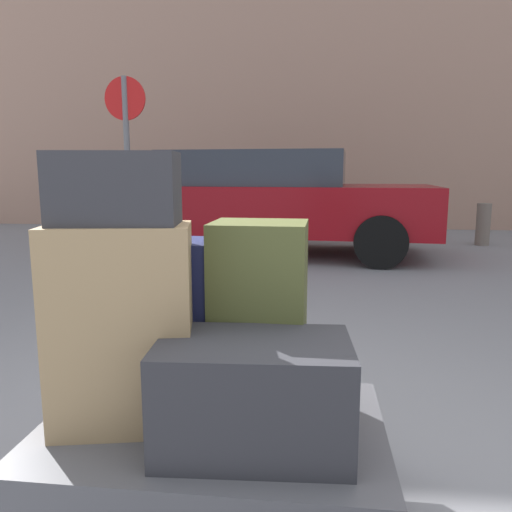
# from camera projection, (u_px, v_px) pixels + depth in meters

# --- Properties ---
(luggage_cart) EXTENTS (1.11, 0.74, 0.34)m
(luggage_cart) POSITION_uv_depth(u_px,v_px,m) (213.00, 443.00, 1.64)
(luggage_cart) COLOR #4C4C51
(luggage_cart) RESTS_ON ground_plane
(suitcase_tan_front_right) EXTENTS (0.48, 0.33, 0.65)m
(suitcase_tan_front_right) POSITION_uv_depth(u_px,v_px,m) (122.00, 327.00, 1.57)
(suitcase_tan_front_right) COLOR #9E7F56
(suitcase_tan_front_right) RESTS_ON luggage_cart
(suitcase_navy_rear_right) EXTENTS (0.35, 0.27, 0.57)m
(suitcase_navy_rear_right) POSITION_uv_depth(u_px,v_px,m) (176.00, 318.00, 1.80)
(suitcase_navy_rear_right) COLOR #191E47
(suitcase_navy_rear_right) RESTS_ON luggage_cart
(suitcase_olive_stacked_top) EXTENTS (0.33, 0.28, 0.64)m
(suitcase_olive_stacked_top) POSITION_uv_depth(u_px,v_px,m) (259.00, 313.00, 1.74)
(suitcase_olive_stacked_top) COLOR #4C5128
(suitcase_olive_stacked_top) RESTS_ON luggage_cart
(duffel_bag_charcoal_front_left) EXTENTS (0.59, 0.38, 0.33)m
(duffel_bag_charcoal_front_left) POSITION_uv_depth(u_px,v_px,m) (254.00, 394.00, 1.47)
(duffel_bag_charcoal_front_left) COLOR #2D2D33
(duffel_bag_charcoal_front_left) RESTS_ON luggage_cart
(duffel_bag_charcoal_topmost_pile) EXTENTS (0.40, 0.26, 0.22)m
(duffel_bag_charcoal_topmost_pile) POSITION_uv_depth(u_px,v_px,m) (115.00, 189.00, 1.50)
(duffel_bag_charcoal_topmost_pile) COLOR #2D2D33
(duffel_bag_charcoal_topmost_pile) RESTS_ON suitcase_tan_front_right
(parked_car) EXTENTS (4.42, 2.16, 1.42)m
(parked_car) POSITION_uv_depth(u_px,v_px,m) (270.00, 199.00, 6.95)
(parked_car) COLOR maroon
(parked_car) RESTS_ON ground_plane
(bollard_kerb_near) EXTENTS (0.21, 0.21, 0.66)m
(bollard_kerb_near) POSITION_uv_depth(u_px,v_px,m) (483.00, 224.00, 7.78)
(bollard_kerb_near) COLOR #72665B
(bollard_kerb_near) RESTS_ON ground_plane
(no_parking_sign) EXTENTS (0.50, 0.07, 2.24)m
(no_parking_sign) POSITION_uv_depth(u_px,v_px,m) (127.00, 151.00, 5.89)
(no_parking_sign) COLOR slate
(no_parking_sign) RESTS_ON ground_plane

